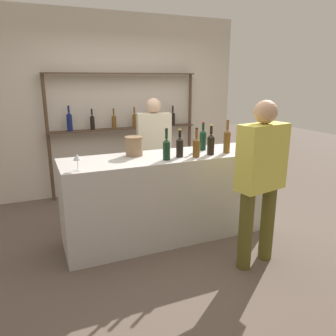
{
  "coord_description": "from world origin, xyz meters",
  "views": [
    {
      "loc": [
        -1.41,
        -3.3,
        1.82
      ],
      "look_at": [
        0.0,
        0.0,
        0.83
      ],
      "focal_mm": 35.0,
      "sensor_mm": 36.0,
      "label": 1
    }
  ],
  "objects": [
    {
      "name": "counter_bottle_1",
      "position": [
        0.46,
        -0.15,
        1.11
      ],
      "size": [
        0.08,
        0.08,
        0.34
      ],
      "color": "black",
      "rests_on": "bar_counter"
    },
    {
      "name": "server_behind_counter",
      "position": [
        0.19,
        0.95,
        0.91
      ],
      "size": [
        0.5,
        0.29,
        1.56
      ],
      "rotation": [
        0.0,
        0.0,
        -1.75
      ],
      "color": "#575347",
      "rests_on": "ground_plane"
    },
    {
      "name": "back_wall",
      "position": [
        0.0,
        1.94,
        1.4
      ],
      "size": [
        3.98,
        0.12,
        2.8
      ],
      "primitive_type": "cube",
      "color": "beige",
      "rests_on": "ground_plane"
    },
    {
      "name": "bar_counter",
      "position": [
        0.0,
        0.0,
        0.49
      ],
      "size": [
        2.38,
        0.69,
        0.98
      ],
      "primitive_type": "cube",
      "color": "#B7B2AD",
      "rests_on": "ground_plane"
    },
    {
      "name": "wine_glass",
      "position": [
        -1.02,
        -0.23,
        1.1
      ],
      "size": [
        0.08,
        0.08,
        0.16
      ],
      "color": "silver",
      "rests_on": "bar_counter"
    },
    {
      "name": "counter_bottle_5",
      "position": [
        -0.1,
        -0.18,
        1.11
      ],
      "size": [
        0.08,
        0.08,
        0.34
      ],
      "color": "black",
      "rests_on": "bar_counter"
    },
    {
      "name": "counter_bottle_3",
      "position": [
        0.68,
        -0.15,
        1.13
      ],
      "size": [
        0.08,
        0.08,
        0.38
      ],
      "color": "brown",
      "rests_on": "bar_counter"
    },
    {
      "name": "counter_bottle_2",
      "position": [
        0.5,
        0.1,
        1.11
      ],
      "size": [
        0.08,
        0.08,
        0.34
      ],
      "color": "black",
      "rests_on": "bar_counter"
    },
    {
      "name": "ground_plane",
      "position": [
        0.0,
        0.0,
        0.0
      ],
      "size": [
        16.0,
        16.0,
        0.0
      ],
      "primitive_type": "plane",
      "color": "brown"
    },
    {
      "name": "counter_bottle_0",
      "position": [
        0.25,
        -0.2,
        1.1
      ],
      "size": [
        0.08,
        0.08,
        0.32
      ],
      "color": "brown",
      "rests_on": "bar_counter"
    },
    {
      "name": "customer_right",
      "position": [
        0.57,
        -0.91,
        0.94
      ],
      "size": [
        0.52,
        0.3,
        1.63
      ],
      "rotation": [
        0.0,
        0.0,
        1.76
      ],
      "color": "brown",
      "rests_on": "ground_plane"
    },
    {
      "name": "ice_bucket",
      "position": [
        -0.35,
        0.15,
        1.09
      ],
      "size": [
        0.2,
        0.2,
        0.21
      ],
      "color": "#846647",
      "rests_on": "bar_counter"
    },
    {
      "name": "back_shelf",
      "position": [
        -0.01,
        1.76,
        1.26
      ],
      "size": [
        2.38,
        0.18,
        1.9
      ],
      "color": "#4C3828",
      "rests_on": "ground_plane"
    },
    {
      "name": "counter_bottle_4",
      "position": [
        0.09,
        -0.12,
        1.1
      ],
      "size": [
        0.08,
        0.08,
        0.31
      ],
      "color": "black",
      "rests_on": "bar_counter"
    }
  ]
}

